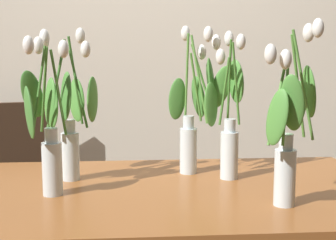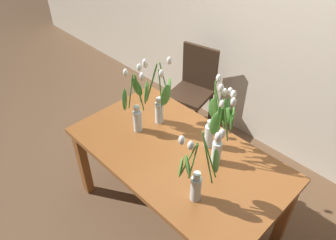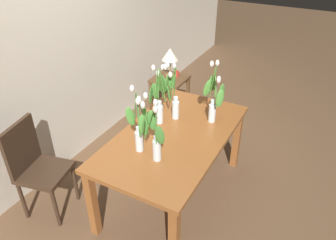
# 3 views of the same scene
# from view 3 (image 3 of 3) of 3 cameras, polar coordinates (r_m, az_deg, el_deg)

# --- Properties ---
(ground_plane) EXTENTS (18.00, 18.00, 0.00)m
(ground_plane) POSITION_cam_3_polar(r_m,az_deg,el_deg) (3.39, 0.93, -12.85)
(ground_plane) COLOR brown
(room_wall_rear) EXTENTS (9.00, 0.10, 2.70)m
(room_wall_rear) POSITION_cam_3_polar(r_m,az_deg,el_deg) (3.42, -20.05, 12.36)
(room_wall_rear) COLOR beige
(room_wall_rear) RESTS_ON ground
(dining_table) EXTENTS (1.60, 0.90, 0.74)m
(dining_table) POSITION_cam_3_polar(r_m,az_deg,el_deg) (2.97, 1.04, -3.96)
(dining_table) COLOR brown
(dining_table) RESTS_ON ground
(tulip_vase_0) EXTENTS (0.21, 0.16, 0.58)m
(tulip_vase_0) POSITION_cam_3_polar(r_m,az_deg,el_deg) (2.99, -1.64, 3.70)
(tulip_vase_0) COLOR silver
(tulip_vase_0) RESTS_ON dining_table
(tulip_vase_1) EXTENTS (0.20, 0.22, 0.53)m
(tulip_vase_1) POSITION_cam_3_polar(r_m,az_deg,el_deg) (2.50, -2.35, -3.28)
(tulip_vase_1) COLOR silver
(tulip_vase_1) RESTS_ON dining_table
(tulip_vase_2) EXTENTS (0.17, 0.15, 0.56)m
(tulip_vase_2) POSITION_cam_3_polar(r_m,az_deg,el_deg) (3.06, 0.87, 3.87)
(tulip_vase_2) COLOR silver
(tulip_vase_2) RESTS_ON dining_table
(tulip_vase_3) EXTENTS (0.21, 0.26, 0.57)m
(tulip_vase_3) POSITION_cam_3_polar(r_m,az_deg,el_deg) (2.60, -5.03, -1.42)
(tulip_vase_3) COLOR silver
(tulip_vase_3) RESTS_ON dining_table
(tulip_vase_4) EXTENTS (0.21, 0.25, 0.59)m
(tulip_vase_4) POSITION_cam_3_polar(r_m,az_deg,el_deg) (3.02, 8.08, 3.58)
(tulip_vase_4) COLOR silver
(tulip_vase_4) RESTS_ON dining_table
(dining_chair) EXTENTS (0.48, 0.48, 0.93)m
(dining_chair) POSITION_cam_3_polar(r_m,az_deg,el_deg) (3.15, -22.32, -7.24)
(dining_chair) COLOR #382619
(dining_chair) RESTS_ON ground
(side_table) EXTENTS (0.44, 0.44, 0.55)m
(side_table) POSITION_cam_3_polar(r_m,az_deg,el_deg) (4.49, 0.30, 6.10)
(side_table) COLOR brown
(side_table) RESTS_ON ground
(table_lamp) EXTENTS (0.22, 0.22, 0.40)m
(table_lamp) POSITION_cam_3_polar(r_m,az_deg,el_deg) (4.36, 0.36, 11.39)
(table_lamp) COLOR olive
(table_lamp) RESTS_ON side_table
(pillar_candle) EXTENTS (0.06, 0.06, 0.07)m
(pillar_candle) POSITION_cam_3_polar(r_m,az_deg,el_deg) (4.48, 1.59, 8.21)
(pillar_candle) COLOR #B72D23
(pillar_candle) RESTS_ON side_table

